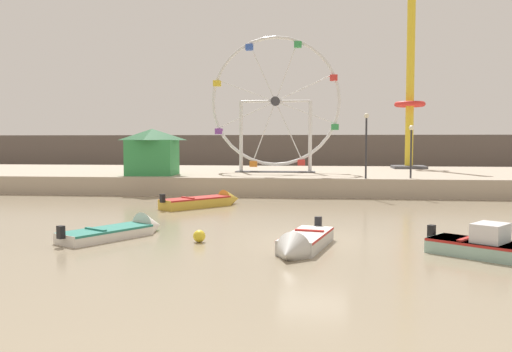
{
  "coord_description": "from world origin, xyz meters",
  "views": [
    {
      "loc": [
        0.14,
        -19.52,
        3.58
      ],
      "look_at": [
        -2.99,
        7.84,
        1.81
      ],
      "focal_mm": 37.68,
      "sensor_mm": 36.0,
      "label": 1
    }
  ],
  "objects_px": {
    "motorboat_seafoam": "(499,248)",
    "mooring_buoy_orange": "(199,236)",
    "carnival_booth_green_kiosk": "(152,151)",
    "promenade_lamp_near": "(366,136)",
    "motorboat_pale_grey": "(301,243)",
    "ferris_wheel_white_frame": "(275,104)",
    "drop_tower_yellow_tower": "(410,95)",
    "promenade_lamp_far": "(411,143)",
    "motorboat_mustard_yellow": "(207,201)",
    "motorboat_white_red_stripe": "(125,230)"
  },
  "relations": [
    {
      "from": "motorboat_seafoam",
      "to": "ferris_wheel_white_frame",
      "type": "height_order",
      "value": "ferris_wheel_white_frame"
    },
    {
      "from": "carnival_booth_green_kiosk",
      "to": "motorboat_seafoam",
      "type": "bearing_deg",
      "value": -52.25
    },
    {
      "from": "drop_tower_yellow_tower",
      "to": "promenade_lamp_near",
      "type": "distance_m",
      "value": 14.93
    },
    {
      "from": "motorboat_pale_grey",
      "to": "carnival_booth_green_kiosk",
      "type": "bearing_deg",
      "value": -137.33
    },
    {
      "from": "ferris_wheel_white_frame",
      "to": "mooring_buoy_orange",
      "type": "bearing_deg",
      "value": -92.44
    },
    {
      "from": "carnival_booth_green_kiosk",
      "to": "promenade_lamp_far",
      "type": "distance_m",
      "value": 17.55
    },
    {
      "from": "motorboat_pale_grey",
      "to": "carnival_booth_green_kiosk",
      "type": "distance_m",
      "value": 22.37
    },
    {
      "from": "motorboat_white_red_stripe",
      "to": "promenade_lamp_near",
      "type": "bearing_deg",
      "value": -3.42
    },
    {
      "from": "motorboat_pale_grey",
      "to": "motorboat_white_red_stripe",
      "type": "distance_m",
      "value": 7.09
    },
    {
      "from": "motorboat_white_red_stripe",
      "to": "motorboat_pale_grey",
      "type": "bearing_deg",
      "value": -76.59
    },
    {
      "from": "motorboat_mustard_yellow",
      "to": "promenade_lamp_near",
      "type": "bearing_deg",
      "value": -17.71
    },
    {
      "from": "motorboat_white_red_stripe",
      "to": "drop_tower_yellow_tower",
      "type": "bearing_deg",
      "value": 3.03
    },
    {
      "from": "promenade_lamp_near",
      "to": "motorboat_white_red_stripe",
      "type": "bearing_deg",
      "value": -124.42
    },
    {
      "from": "drop_tower_yellow_tower",
      "to": "motorboat_mustard_yellow",
      "type": "bearing_deg",
      "value": -126.18
    },
    {
      "from": "drop_tower_yellow_tower",
      "to": "mooring_buoy_orange",
      "type": "xyz_separation_m",
      "value": [
        -12.13,
        -29.63,
        -7.4
      ]
    },
    {
      "from": "motorboat_seafoam",
      "to": "promenade_lamp_near",
      "type": "distance_m",
      "value": 18.19
    },
    {
      "from": "promenade_lamp_far",
      "to": "motorboat_seafoam",
      "type": "bearing_deg",
      "value": -91.3
    },
    {
      "from": "motorboat_mustard_yellow",
      "to": "promenade_lamp_near",
      "type": "height_order",
      "value": "promenade_lamp_near"
    },
    {
      "from": "carnival_booth_green_kiosk",
      "to": "promenade_lamp_near",
      "type": "xyz_separation_m",
      "value": [
        14.59,
        -2.07,
        1.0
      ]
    },
    {
      "from": "motorboat_pale_grey",
      "to": "promenade_lamp_far",
      "type": "height_order",
      "value": "promenade_lamp_far"
    },
    {
      "from": "drop_tower_yellow_tower",
      "to": "carnival_booth_green_kiosk",
      "type": "height_order",
      "value": "drop_tower_yellow_tower"
    },
    {
      "from": "motorboat_mustard_yellow",
      "to": "carnival_booth_green_kiosk",
      "type": "height_order",
      "value": "carnival_booth_green_kiosk"
    },
    {
      "from": "motorboat_mustard_yellow",
      "to": "motorboat_white_red_stripe",
      "type": "distance_m",
      "value": 9.62
    },
    {
      "from": "carnival_booth_green_kiosk",
      "to": "drop_tower_yellow_tower",
      "type": "bearing_deg",
      "value": 27.52
    },
    {
      "from": "carnival_booth_green_kiosk",
      "to": "promenade_lamp_far",
      "type": "bearing_deg",
      "value": -7.87
    },
    {
      "from": "drop_tower_yellow_tower",
      "to": "mooring_buoy_orange",
      "type": "relative_size",
      "value": 35.6
    },
    {
      "from": "promenade_lamp_near",
      "to": "promenade_lamp_far",
      "type": "xyz_separation_m",
      "value": [
        2.88,
        0.61,
        -0.43
      ]
    },
    {
      "from": "motorboat_pale_grey",
      "to": "ferris_wheel_white_frame",
      "type": "distance_m",
      "value": 24.61
    },
    {
      "from": "ferris_wheel_white_frame",
      "to": "promenade_lamp_far",
      "type": "height_order",
      "value": "ferris_wheel_white_frame"
    },
    {
      "from": "promenade_lamp_near",
      "to": "mooring_buoy_orange",
      "type": "xyz_separation_m",
      "value": [
        -7.23,
        -16.02,
        -3.7
      ]
    },
    {
      "from": "drop_tower_yellow_tower",
      "to": "ferris_wheel_white_frame",
      "type": "bearing_deg",
      "value": -147.35
    },
    {
      "from": "motorboat_seafoam",
      "to": "mooring_buoy_orange",
      "type": "relative_size",
      "value": 8.51
    },
    {
      "from": "motorboat_seafoam",
      "to": "motorboat_mustard_yellow",
      "type": "bearing_deg",
      "value": 171.4
    },
    {
      "from": "motorboat_mustard_yellow",
      "to": "carnival_booth_green_kiosk",
      "type": "relative_size",
      "value": 1.25
    },
    {
      "from": "carnival_booth_green_kiosk",
      "to": "mooring_buoy_orange",
      "type": "height_order",
      "value": "carnival_booth_green_kiosk"
    },
    {
      "from": "ferris_wheel_white_frame",
      "to": "promenade_lamp_near",
      "type": "distance_m",
      "value": 9.34
    },
    {
      "from": "promenade_lamp_far",
      "to": "mooring_buoy_orange",
      "type": "xyz_separation_m",
      "value": [
        -10.11,
        -16.63,
        -3.27
      ]
    },
    {
      "from": "motorboat_white_red_stripe",
      "to": "carnival_booth_green_kiosk",
      "type": "relative_size",
      "value": 1.19
    },
    {
      "from": "carnival_booth_green_kiosk",
      "to": "promenade_lamp_far",
      "type": "height_order",
      "value": "promenade_lamp_far"
    },
    {
      "from": "motorboat_white_red_stripe",
      "to": "promenade_lamp_far",
      "type": "bearing_deg",
      "value": -9.11
    },
    {
      "from": "motorboat_mustard_yellow",
      "to": "ferris_wheel_white_frame",
      "type": "xyz_separation_m",
      "value": [
        2.83,
        11.99,
        6.14
      ]
    },
    {
      "from": "ferris_wheel_white_frame",
      "to": "promenade_lamp_near",
      "type": "relative_size",
      "value": 2.5
    },
    {
      "from": "drop_tower_yellow_tower",
      "to": "carnival_booth_green_kiosk",
      "type": "relative_size",
      "value": 4.24
    },
    {
      "from": "motorboat_pale_grey",
      "to": "motorboat_mustard_yellow",
      "type": "xyz_separation_m",
      "value": [
        -5.53,
        11.68,
        0.03
      ]
    },
    {
      "from": "promenade_lamp_near",
      "to": "carnival_booth_green_kiosk",
      "type": "bearing_deg",
      "value": 171.92
    },
    {
      "from": "promenade_lamp_far",
      "to": "drop_tower_yellow_tower",
      "type": "bearing_deg",
      "value": 81.16
    },
    {
      "from": "motorboat_seafoam",
      "to": "carnival_booth_green_kiosk",
      "type": "distance_m",
      "value": 26.21
    },
    {
      "from": "motorboat_seafoam",
      "to": "promenade_lamp_far",
      "type": "relative_size",
      "value": 1.1
    },
    {
      "from": "motorboat_pale_grey",
      "to": "promenade_lamp_far",
      "type": "relative_size",
      "value": 1.32
    },
    {
      "from": "carnival_booth_green_kiosk",
      "to": "motorboat_white_red_stripe",
      "type": "bearing_deg",
      "value": -79.14
    }
  ]
}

